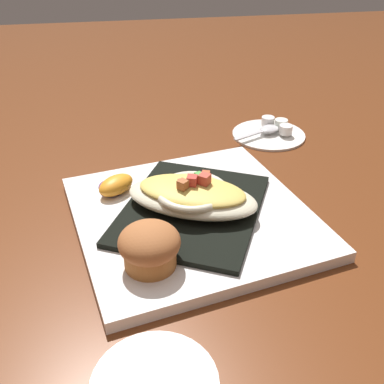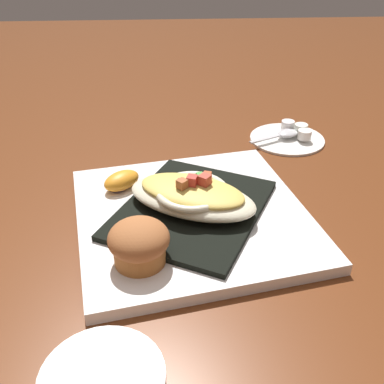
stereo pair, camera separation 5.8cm
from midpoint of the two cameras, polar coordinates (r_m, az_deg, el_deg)
ground_plane at (r=0.61m, az=2.75°, el=-3.74°), size 2.60×2.60×0.00m
square_plate at (r=0.60m, az=2.77°, el=-3.14°), size 0.35×0.35×0.02m
folded_napkin at (r=0.60m, az=2.79°, el=-2.22°), size 0.27×0.25×0.01m
gratin_dish at (r=0.59m, az=2.85°, el=-0.44°), size 0.16×0.19×0.05m
muffin at (r=0.50m, az=-3.37°, el=-6.48°), size 0.07×0.07×0.05m
orange_garnish at (r=0.65m, az=-6.37°, el=1.30°), size 0.07×0.06×0.02m
creamer_saucer at (r=0.85m, az=13.79°, el=6.55°), size 0.13×0.13×0.01m
spoon at (r=0.84m, az=13.66°, el=7.07°), size 0.06×0.10×0.01m
creamer_cup_0 at (r=0.84m, az=15.89°, el=6.89°), size 0.02×0.02×0.02m
creamer_cup_1 at (r=0.86m, az=15.41°, el=7.63°), size 0.02×0.02×0.02m
creamer_cup_2 at (r=0.87m, az=13.84°, el=8.10°), size 0.02×0.02×0.02m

